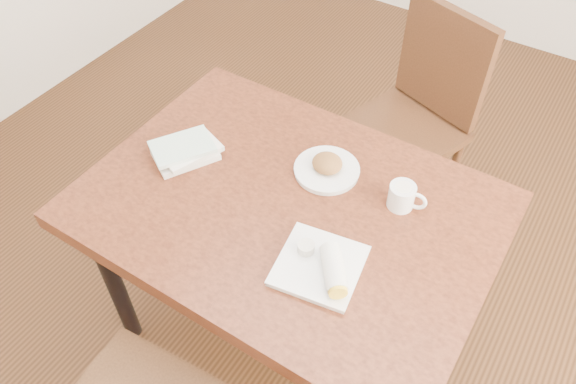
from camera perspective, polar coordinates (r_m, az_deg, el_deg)
The scene contains 7 objects.
ground at distance 2.29m, azimuth 0.00°, elevation -13.72°, with size 4.00×5.00×0.01m, color #472814.
table at distance 1.73m, azimuth 0.00°, elevation -2.92°, with size 1.21×0.87×0.75m.
chair_far at distance 2.36m, azimuth 13.00°, elevation 8.17°, with size 0.53×0.53×0.95m.
plate_scone at distance 1.75m, azimuth 3.98°, elevation 2.49°, with size 0.21×0.21×0.07m.
coffee_mug at distance 1.67m, azimuth 11.58°, elevation -0.41°, with size 0.12×0.08×0.08m.
plate_burrito at distance 1.50m, azimuth 3.62°, elevation -7.57°, with size 0.25×0.25×0.07m.
book_stack at distance 1.82m, azimuth -10.34°, elevation 4.13°, with size 0.22×0.24×0.05m.
Camera 1 is at (0.59, -0.93, 2.00)m, focal length 35.00 mm.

